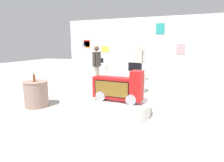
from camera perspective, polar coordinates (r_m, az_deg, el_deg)
name	(u,v)px	position (r m, az deg, el deg)	size (l,w,h in m)	color
ground_plane	(125,109)	(4.90, 4.20, -8.92)	(30.00, 30.00, 0.00)	#B2ADA3
back_wall_display	(153,48)	(9.80, 13.02, 10.30)	(10.01, 0.13, 3.14)	silver
main_display_pedestal	(118,107)	(4.57, 1.78, -8.32)	(1.65, 1.65, 0.32)	silver
novelty_firetruck_tv	(118,89)	(4.41, 2.08, -2.43)	(1.26, 0.43, 0.79)	gray
display_pedestal_left_rear	(134,83)	(6.58, 7.07, -0.54)	(0.80, 0.80, 0.71)	silver
tv_on_left_rear	(134,68)	(6.49, 7.18, 4.22)	(0.49, 0.23, 0.38)	black
display_pedestal_center_rear	(100,72)	(9.34, -3.89, 3.00)	(0.84, 0.84, 0.71)	silver
tv_on_center_rear	(100,61)	(9.27, -3.94, 6.34)	(0.45, 0.24, 0.36)	black
side_table_round	(36,94)	(5.43, -23.06, -3.76)	(0.66, 0.66, 0.72)	gray
bottle_on_side_table	(34,78)	(5.29, -23.64, 0.85)	(0.06, 0.06, 0.25)	brown
shopper_browsing_near_truck	(139,60)	(8.70, 8.65, 6.59)	(0.54, 0.30, 1.71)	#1E233F
shopper_browsing_rear	(97,64)	(6.98, -4.88, 5.46)	(0.21, 0.56, 1.68)	#B2ADA3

